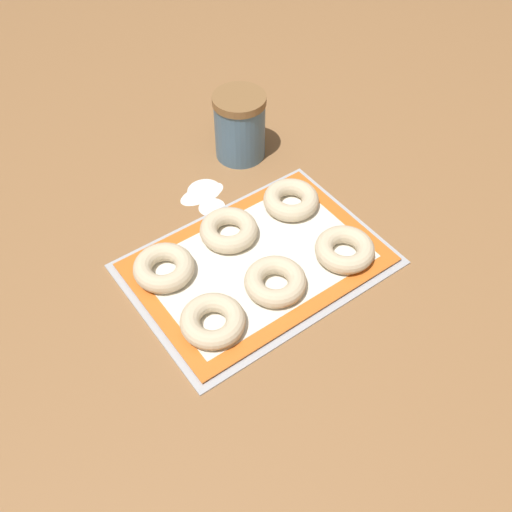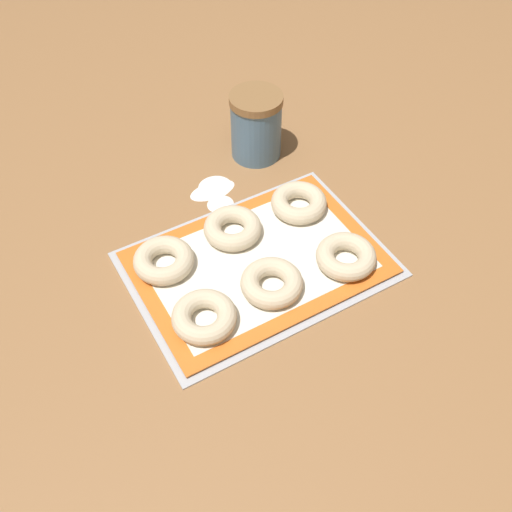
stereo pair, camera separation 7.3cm
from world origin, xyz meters
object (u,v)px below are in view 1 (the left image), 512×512
bagel_front_right (345,249)px  bagel_back_left (164,268)px  baking_tray (256,265)px  bagel_front_left (213,321)px  flour_canister (240,126)px  bagel_back_right (291,200)px  bagel_front_center (275,282)px  bagel_back_center (229,230)px

bagel_front_right → bagel_back_left: same height
baking_tray → bagel_front_left: size_ratio=4.19×
flour_canister → bagel_back_right: bearing=-95.9°
bagel_front_center → bagel_back_right: same height
bagel_front_left → bagel_back_right: size_ratio=1.00×
baking_tray → bagel_front_right: bearing=-30.5°
bagel_front_center → bagel_back_left: same height
bagel_front_center → flour_canister: (0.17, 0.34, 0.04)m
baking_tray → flour_canister: bearing=59.9°
bagel_front_right → flour_canister: size_ratio=0.75×
bagel_front_right → flour_canister: 0.36m
bagel_front_center → baking_tray: bearing=83.6°
bagel_front_left → flour_canister: bearing=49.4°
bagel_front_left → bagel_front_right: (0.27, -0.01, 0.00)m
bagel_back_left → baking_tray: bearing=-26.5°
baking_tray → bagel_front_right: (0.14, -0.08, 0.02)m
bagel_front_left → flour_canister: flour_canister is taller
bagel_back_center → bagel_back_right: 0.14m
bagel_front_left → bagel_back_left: 0.14m
bagel_front_left → bagel_front_center: same height
baking_tray → flour_canister: 0.32m
bagel_front_left → bagel_back_left: bearing=92.8°
bagel_back_left → bagel_back_center: same height
bagel_front_left → bagel_back_right: bearing=28.1°
bagel_front_left → flour_canister: 0.46m
bagel_front_center → flour_canister: flour_canister is taller
baking_tray → bagel_back_left: 0.16m
bagel_front_right → bagel_back_right: (0.00, 0.16, 0.00)m
flour_canister → bagel_front_right: bearing=-93.6°
bagel_front_right → bagel_back_left: 0.32m
bagel_front_right → bagel_back_right: 0.16m
bagel_back_left → flour_canister: (0.30, 0.20, 0.04)m
baking_tray → bagel_front_center: (-0.01, -0.07, 0.02)m
bagel_front_right → bagel_back_right: same height
bagel_front_center → flour_canister: 0.38m
bagel_back_right → bagel_back_left: bearing=-179.2°
bagel_back_center → flour_canister: 0.26m
bagel_back_left → bagel_front_center: bearing=-45.2°
bagel_front_right → bagel_back_right: size_ratio=1.00×
bagel_front_center → flour_canister: size_ratio=0.75×
bagel_front_left → bagel_front_right: same height
bagel_front_center → bagel_front_left: bearing=-177.7°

